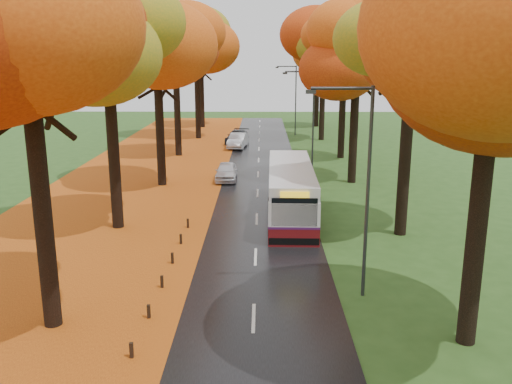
{
  "coord_description": "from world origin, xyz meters",
  "views": [
    {
      "loc": [
        0.27,
        -11.43,
        8.99
      ],
      "look_at": [
        0.0,
        14.06,
        2.6
      ],
      "focal_mm": 38.0,
      "sensor_mm": 36.0,
      "label": 1
    }
  ],
  "objects_px": {
    "streetlamp_mid": "(310,114)",
    "bus": "(291,190)",
    "streetlamp_near": "(362,177)",
    "car_white": "(226,171)",
    "car_silver": "(238,141)",
    "car_dark": "(237,137)",
    "streetlamp_far": "(294,95)"
  },
  "relations": [
    {
      "from": "streetlamp_mid",
      "to": "car_white",
      "type": "bearing_deg",
      "value": -161.74
    },
    {
      "from": "streetlamp_near",
      "to": "bus",
      "type": "xyz_separation_m",
      "value": [
        -2.01,
        10.78,
        -3.16
      ]
    },
    {
      "from": "streetlamp_mid",
      "to": "car_white",
      "type": "distance_m",
      "value": 7.75
    },
    {
      "from": "streetlamp_near",
      "to": "car_dark",
      "type": "xyz_separation_m",
      "value": [
        -6.3,
        37.77,
        -4.0
      ]
    },
    {
      "from": "streetlamp_mid",
      "to": "bus",
      "type": "xyz_separation_m",
      "value": [
        -2.01,
        -11.22,
        -3.16
      ]
    },
    {
      "from": "car_silver",
      "to": "car_dark",
      "type": "distance_m",
      "value": 3.12
    },
    {
      "from": "streetlamp_near",
      "to": "bus",
      "type": "bearing_deg",
      "value": 100.54
    },
    {
      "from": "streetlamp_near",
      "to": "car_white",
      "type": "bearing_deg",
      "value": 107.54
    },
    {
      "from": "streetlamp_mid",
      "to": "bus",
      "type": "bearing_deg",
      "value": -100.14
    },
    {
      "from": "streetlamp_mid",
      "to": "streetlamp_far",
      "type": "distance_m",
      "value": 22.0
    },
    {
      "from": "car_silver",
      "to": "car_dark",
      "type": "xyz_separation_m",
      "value": [
        -0.21,
        3.11,
        -0.06
      ]
    },
    {
      "from": "bus",
      "to": "car_silver",
      "type": "bearing_deg",
      "value": 100.76
    },
    {
      "from": "streetlamp_near",
      "to": "streetlamp_mid",
      "type": "distance_m",
      "value": 22.0
    },
    {
      "from": "streetlamp_far",
      "to": "car_dark",
      "type": "xyz_separation_m",
      "value": [
        -6.3,
        -6.23,
        -4.0
      ]
    },
    {
      "from": "car_dark",
      "to": "streetlamp_far",
      "type": "bearing_deg",
      "value": 55.12
    },
    {
      "from": "streetlamp_mid",
      "to": "car_white",
      "type": "relative_size",
      "value": 2.07
    },
    {
      "from": "car_silver",
      "to": "streetlamp_near",
      "type": "bearing_deg",
      "value": -72.46
    },
    {
      "from": "streetlamp_near",
      "to": "streetlamp_mid",
      "type": "xyz_separation_m",
      "value": [
        0.0,
        22.0,
        0.0
      ]
    },
    {
      "from": "streetlamp_mid",
      "to": "streetlamp_far",
      "type": "bearing_deg",
      "value": 90.0
    },
    {
      "from": "streetlamp_mid",
      "to": "car_silver",
      "type": "distance_m",
      "value": 14.59
    },
    {
      "from": "streetlamp_mid",
      "to": "streetlamp_near",
      "type": "bearing_deg",
      "value": -90.0
    },
    {
      "from": "streetlamp_near",
      "to": "streetlamp_far",
      "type": "relative_size",
      "value": 1.0
    },
    {
      "from": "streetlamp_mid",
      "to": "car_silver",
      "type": "relative_size",
      "value": 1.81
    },
    {
      "from": "streetlamp_mid",
      "to": "bus",
      "type": "height_order",
      "value": "streetlamp_mid"
    },
    {
      "from": "car_dark",
      "to": "car_white",
      "type": "bearing_deg",
      "value": -79.59
    },
    {
      "from": "streetlamp_far",
      "to": "bus",
      "type": "xyz_separation_m",
      "value": [
        -2.01,
        -33.22,
        -3.16
      ]
    },
    {
      "from": "streetlamp_far",
      "to": "car_silver",
      "type": "bearing_deg",
      "value": -123.09
    },
    {
      "from": "bus",
      "to": "car_white",
      "type": "bearing_deg",
      "value": 116.2
    },
    {
      "from": "bus",
      "to": "car_white",
      "type": "relative_size",
      "value": 2.86
    },
    {
      "from": "streetlamp_far",
      "to": "car_silver",
      "type": "distance_m",
      "value": 11.83
    },
    {
      "from": "streetlamp_mid",
      "to": "car_silver",
      "type": "bearing_deg",
      "value": 115.69
    },
    {
      "from": "streetlamp_near",
      "to": "streetlamp_mid",
      "type": "bearing_deg",
      "value": 90.0
    }
  ]
}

